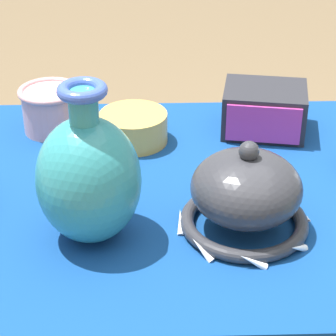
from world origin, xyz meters
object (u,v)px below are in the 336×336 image
(mosaic_tile_box, at_px, (264,110))
(vase_dome_bell, at_px, (246,195))
(cup_wide_rose, at_px, (51,108))
(pot_squat_ochre, at_px, (134,128))
(vase_tall_bulbous, at_px, (89,178))

(mosaic_tile_box, bearing_deg, vase_dome_bell, -93.58)
(cup_wide_rose, bearing_deg, mosaic_tile_box, -1.91)
(vase_dome_bell, distance_m, mosaic_tile_box, 0.35)
(pot_squat_ochre, xyz_separation_m, cup_wide_rose, (-0.17, 0.05, 0.02))
(vase_tall_bulbous, distance_m, pot_squat_ochre, 0.33)
(vase_tall_bulbous, bearing_deg, vase_dome_bell, 3.47)
(vase_dome_bell, height_order, mosaic_tile_box, vase_dome_bell)
(vase_tall_bulbous, distance_m, mosaic_tile_box, 0.48)
(vase_dome_bell, bearing_deg, pot_squat_ochre, 121.35)
(cup_wide_rose, bearing_deg, vase_dome_bell, -45.26)
(mosaic_tile_box, bearing_deg, pot_squat_ochre, -161.15)
(vase_tall_bulbous, height_order, cup_wide_rose, vase_tall_bulbous)
(mosaic_tile_box, bearing_deg, cup_wide_rose, -171.69)
(vase_dome_bell, bearing_deg, mosaic_tile_box, 76.20)
(vase_tall_bulbous, height_order, pot_squat_ochre, vase_tall_bulbous)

